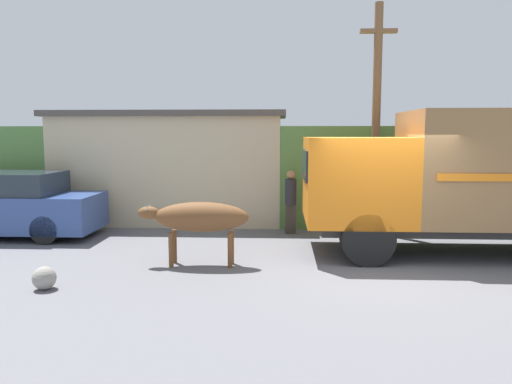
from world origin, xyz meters
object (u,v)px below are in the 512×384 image
(brown_cow, at_px, (199,218))
(utility_pole, at_px, (376,115))
(cargo_truck, at_px, (484,175))
(parked_suv, at_px, (1,205))
(pedestrian_on_hill, at_px, (291,198))
(roadside_rock, at_px, (44,278))

(brown_cow, bearing_deg, utility_pole, 44.87)
(cargo_truck, bearing_deg, brown_cow, -165.82)
(parked_suv, height_order, pedestrian_on_hill, pedestrian_on_hill)
(cargo_truck, distance_m, parked_suv, 11.14)
(cargo_truck, relative_size, roadside_rock, 18.67)
(brown_cow, height_order, utility_pole, utility_pole)
(parked_suv, bearing_deg, cargo_truck, -5.76)
(cargo_truck, bearing_deg, utility_pole, 131.88)
(utility_pole, bearing_deg, parked_suv, -173.94)
(pedestrian_on_hill, distance_m, roadside_rock, 6.34)
(brown_cow, xyz_separation_m, pedestrian_on_hill, (1.80, 3.18, -0.03))
(utility_pole, distance_m, roadside_rock, 8.45)
(utility_pole, xyz_separation_m, roadside_rock, (-6.19, -5.03, -2.79))
(brown_cow, distance_m, roadside_rock, 2.89)
(parked_suv, relative_size, pedestrian_on_hill, 2.99)
(parked_suv, relative_size, utility_pole, 0.84)
(roadside_rock, bearing_deg, cargo_truck, 19.32)
(cargo_truck, height_order, brown_cow, cargo_truck)
(utility_pole, bearing_deg, roadside_rock, -140.92)
(cargo_truck, distance_m, roadside_rock, 8.62)
(cargo_truck, distance_m, pedestrian_on_hill, 4.48)
(parked_suv, bearing_deg, brown_cow, -23.95)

